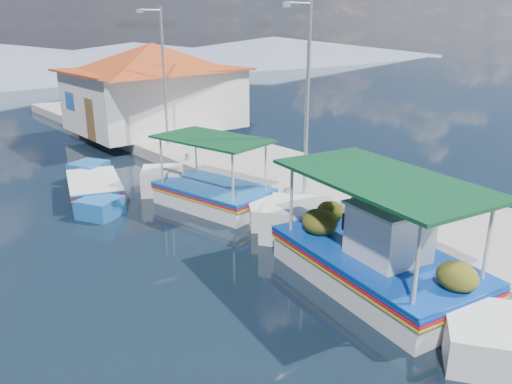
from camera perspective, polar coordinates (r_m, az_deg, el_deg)
ground at (r=12.66m, az=-3.26°, el=-8.65°), size 160.00×160.00×0.00m
quay at (r=20.38m, az=0.24°, el=2.78°), size 5.00×44.00×0.50m
bollards at (r=18.47m, az=-3.33°, el=2.37°), size 0.20×17.20×0.30m
main_caique at (r=12.03m, az=13.04°, el=-7.67°), size 3.48×8.72×2.91m
caique_green_canopy at (r=16.76m, az=-4.97°, el=-0.31°), size 3.01×6.77×2.59m
caique_blue_hull at (r=18.48m, az=-18.01°, el=0.24°), size 2.72×5.38×1.00m
harbor_building at (r=27.49m, az=-11.49°, el=11.88°), size 10.49×10.49×4.40m
lamp_post_near at (r=15.83m, az=5.65°, el=11.45°), size 1.21×0.14×6.00m
lamp_post_far at (r=23.08m, az=-10.64°, el=13.42°), size 1.21×0.14×6.00m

